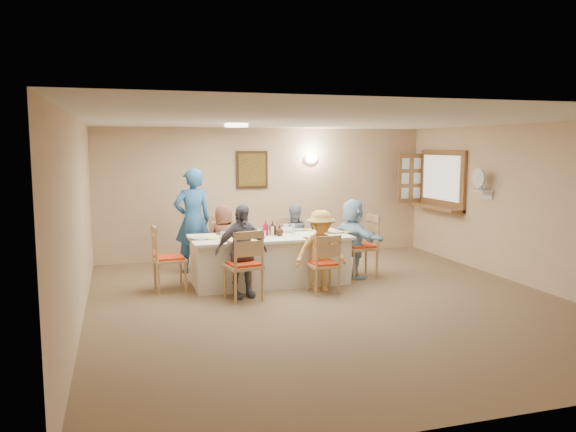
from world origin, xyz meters
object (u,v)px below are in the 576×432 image
object	(u,v)px
serving_hatch	(442,180)
chair_back_right	(291,244)
desk_fan	(481,182)
chair_front_right	(323,263)
chair_right_end	(360,246)
condiment_ketchup	(266,228)
dining_table	(270,260)
diner_back_right	(293,238)
diner_front_right	(321,251)
chair_back_left	(223,245)
chair_front_left	(243,264)
diner_front_left	(241,251)
diner_right_end	(353,238)
diner_back_left	(224,241)
caregiver	(193,221)
chair_left_end	(170,258)

from	to	relation	value
serving_hatch	chair_back_right	xyz separation A→B (m)	(-3.13, -0.28, -1.04)
desk_fan	chair_front_right	size ratio (longest dim) A/B	0.34
desk_fan	chair_front_right	xyz separation A→B (m)	(-3.02, -0.53, -1.11)
chair_back_right	chair_right_end	world-z (taller)	chair_right_end
desk_fan	condiment_ketchup	distance (m)	3.75
dining_table	diner_back_right	distance (m)	0.93
condiment_ketchup	diner_front_right	bearing A→B (deg)	-47.74
chair_back_left	chair_front_left	size ratio (longest dim) A/B	0.98
desk_fan	dining_table	distance (m)	3.82
diner_back_right	condiment_ketchup	xyz separation A→B (m)	(-0.65, -0.64, 0.30)
chair_back_left	condiment_ketchup	size ratio (longest dim) A/B	4.14
dining_table	diner_front_left	size ratio (longest dim) A/B	1.85
chair_back_left	diner_front_left	world-z (taller)	diner_front_left
chair_right_end	diner_back_right	bearing A→B (deg)	-126.73
chair_back_left	chair_back_right	size ratio (longest dim) A/B	1.08
dining_table	diner_back_right	size ratio (longest dim) A/B	2.13
dining_table	diner_right_end	world-z (taller)	diner_right_end
dining_table	chair_back_right	xyz separation A→B (m)	(0.60, 0.80, 0.08)
chair_back_right	diner_front_right	bearing A→B (deg)	-95.65
diner_front_right	diner_front_left	bearing A→B (deg)	-179.38
serving_hatch	diner_back_left	distance (m)	4.44
diner_front_right	chair_back_right	bearing A→B (deg)	90.62
chair_front_left	caregiver	size ratio (longest dim) A/B	0.57
diner_back_left	condiment_ketchup	size ratio (longest dim) A/B	4.99
chair_back_left	diner_back_left	distance (m)	0.16
chair_front_left	diner_right_end	size ratio (longest dim) A/B	0.78
condiment_ketchup	chair_back_left	bearing A→B (deg)	125.69
chair_right_end	diner_right_end	world-z (taller)	diner_right_end
diner_front_left	diner_right_end	size ratio (longest dim) A/B	1.03
dining_table	caregiver	xyz separation A→B (m)	(-1.05, 1.15, 0.51)
chair_back_right	diner_back_right	size ratio (longest dim) A/B	0.79
chair_front_right	diner_back_right	size ratio (longest dim) A/B	0.76
chair_front_left	caregiver	distance (m)	2.04
diner_front_left	condiment_ketchup	distance (m)	0.93
diner_front_left	diner_front_right	world-z (taller)	diner_front_left
condiment_ketchup	diner_right_end	bearing A→B (deg)	-1.55
chair_front_left	diner_back_right	size ratio (longest dim) A/B	0.87
dining_table	diner_front_left	xyz separation A→B (m)	(-0.60, -0.68, 0.29)
caregiver	chair_front_right	bearing A→B (deg)	120.33
desk_fan	chair_back_left	world-z (taller)	desk_fan
serving_hatch	diner_right_end	bearing A→B (deg)	-154.96
chair_right_end	diner_back_left	xyz separation A→B (m)	(-2.15, 0.68, 0.08)
chair_left_end	chair_right_end	xyz separation A→B (m)	(3.10, 0.00, 0.02)
chair_left_end	diner_back_left	world-z (taller)	diner_back_left
diner_right_end	diner_back_right	bearing A→B (deg)	38.71
desk_fan	diner_front_right	size ratio (longest dim) A/B	0.25
chair_back_left	diner_front_right	distance (m)	1.91
chair_back_left	diner_back_right	bearing A→B (deg)	1.82
diner_front_left	caregiver	xyz separation A→B (m)	(-0.45, 1.83, 0.22)
diner_back_left	chair_back_left	bearing A→B (deg)	-93.19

